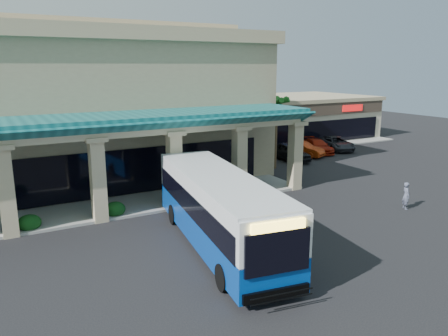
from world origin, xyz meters
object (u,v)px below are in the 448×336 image
car_red (317,146)px  car_gray (336,143)px  car_silver (290,152)px  car_white (302,149)px  transit_bus (219,211)px  pedestrian (406,196)px

car_red → car_gray: car_gray is taller
car_silver → car_white: 2.30m
car_white → car_gray: (5.20, 0.85, -0.01)m
transit_bus → car_red: (19.51, 15.55, -1.07)m
car_silver → car_gray: car_silver is taller
car_silver → car_white: bearing=28.5°
transit_bus → car_gray: bearing=43.9°
transit_bus → pedestrian: (12.47, -0.61, -0.92)m
car_silver → car_white: (2.10, 0.94, -0.10)m
transit_bus → car_gray: size_ratio=2.51×
car_silver → car_red: size_ratio=1.02×
transit_bus → car_silver: transit_bus is taller
car_white → car_gray: 5.27m
car_red → car_silver: bearing=-148.2°
transit_bus → car_white: (17.06, 14.86, -1.04)m
pedestrian → car_white: pedestrian is taller
transit_bus → car_silver: bearing=51.7°
car_white → car_silver: bearing=-179.8°
car_silver → car_red: (4.55, 1.63, -0.13)m
car_red → car_gray: 2.76m
car_red → pedestrian: bearing=-101.5°
pedestrian → car_silver: bearing=14.5°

